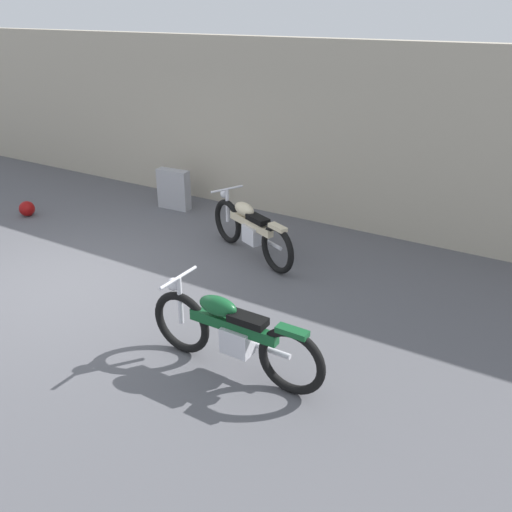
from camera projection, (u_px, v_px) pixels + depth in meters
ground_plane at (71, 282)px, 7.54m from camera, size 40.00×40.00×0.00m
building_wall at (230, 123)px, 10.04m from camera, size 18.00×0.30×3.06m
stone_marker at (174, 189)px, 10.15m from camera, size 0.65×0.24×0.75m
helmet at (27, 209)px, 9.87m from camera, size 0.28×0.28×0.28m
motorcycle_green at (232, 333)px, 5.55m from camera, size 2.10×0.59×0.94m
motorcycle_cream at (250, 229)px, 8.16m from camera, size 1.92×1.00×0.92m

